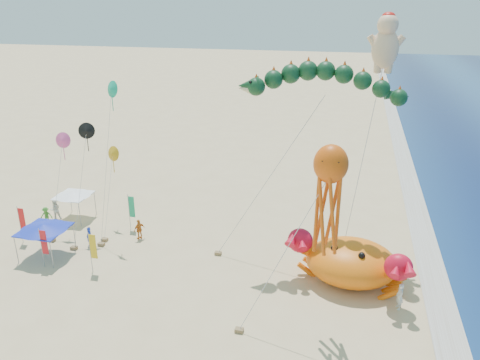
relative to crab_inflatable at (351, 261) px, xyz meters
name	(u,v)px	position (x,y,z in m)	size (l,w,h in m)	color
ground	(260,277)	(-6.18, -0.93, -1.64)	(320.00, 320.00, 0.00)	#D1B784
foam_strip	(440,301)	(5.82, -0.93, -1.63)	(320.00, 320.00, 0.00)	silver
crab_inflatable	(351,261)	(0.00, 0.00, 0.00)	(8.48, 6.80, 3.72)	orange
dragon_kite	(323,87)	(-2.90, 3.37, 11.28)	(13.12, 4.28, 14.19)	#0D331A
cherub_kite	(386,42)	(1.03, 6.28, 14.09)	(2.93, 4.22, 17.74)	#FFC99B
octopus_kite	(329,191)	(-1.69, -5.19, 7.13)	(5.74, 2.87, 11.42)	#DD510B
canopy_blue	(44,227)	(-22.75, -1.90, 0.80)	(3.55, 3.55, 2.71)	gray
canopy_white	(73,193)	(-24.32, 4.54, 0.80)	(3.06, 3.06, 2.71)	gray
feather_flags	(73,228)	(-20.98, -0.81, 0.37)	(8.42, 7.29, 3.20)	gray
beachgoers	(108,227)	(-19.79, 2.13, -0.77)	(30.17, 7.26, 1.87)	silver
small_kites	(93,141)	(-20.93, 3.23, 6.22)	(6.06, 5.60, 12.78)	#C48D15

